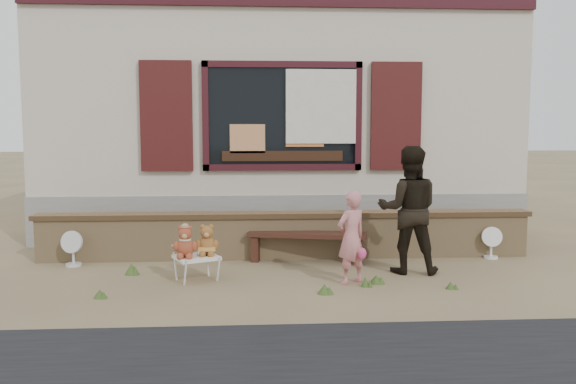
{
  "coord_description": "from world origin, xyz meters",
  "views": [
    {
      "loc": [
        -0.53,
        -7.64,
        1.88
      ],
      "look_at": [
        0.0,
        0.6,
        1.0
      ],
      "focal_mm": 38.0,
      "sensor_mm": 36.0,
      "label": 1
    }
  ],
  "objects": [
    {
      "name": "brick_wall",
      "position": [
        0.0,
        1.0,
        0.34
      ],
      "size": [
        7.1,
        0.36,
        0.67
      ],
      "color": "tan",
      "rests_on": "ground"
    },
    {
      "name": "bench",
      "position": [
        0.27,
        0.7,
        0.31
      ],
      "size": [
        1.68,
        0.7,
        0.42
      ],
      "rotation": [
        0.0,
        0.0,
        -0.22
      ],
      "color": "black",
      "rests_on": "ground"
    },
    {
      "name": "folding_chair",
      "position": [
        -1.18,
        -0.23,
        0.28
      ],
      "size": [
        0.64,
        0.61,
        0.31
      ],
      "rotation": [
        0.0,
        0.0,
        0.42
      ],
      "color": "white",
      "rests_on": "ground"
    },
    {
      "name": "adult",
      "position": [
        1.52,
        0.02,
        0.82
      ],
      "size": [
        0.9,
        0.75,
        1.64
      ],
      "primitive_type": "imported",
      "rotation": [
        0.0,
        0.0,
        2.96
      ],
      "color": "black",
      "rests_on": "ground"
    },
    {
      "name": "fan_right",
      "position": [
        2.94,
        0.77,
        0.23
      ],
      "size": [
        0.3,
        0.2,
        0.46
      ],
      "rotation": [
        0.0,
        0.0,
        -0.16
      ],
      "color": "white",
      "rests_on": "ground"
    },
    {
      "name": "teddy_bear_right",
      "position": [
        -1.05,
        -0.17,
        0.5
      ],
      "size": [
        0.36,
        0.34,
        0.39
      ],
      "primitive_type": null,
      "rotation": [
        0.0,
        0.0,
        0.42
      ],
      "color": "brown",
      "rests_on": "folding_chair"
    },
    {
      "name": "fan_left",
      "position": [
        -2.92,
        0.66,
        0.25
      ],
      "size": [
        0.32,
        0.21,
        0.49
      ],
      "rotation": [
        0.0,
        0.0,
        -0.24
      ],
      "color": "silver",
      "rests_on": "ground"
    },
    {
      "name": "shopfront",
      "position": [
        0.0,
        4.49,
        2.0
      ],
      "size": [
        8.04,
        5.13,
        4.0
      ],
      "color": "#AC9E8B",
      "rests_on": "ground"
    },
    {
      "name": "child",
      "position": [
        0.69,
        -0.5,
        0.56
      ],
      "size": [
        0.49,
        0.44,
        1.12
      ],
      "primitive_type": "imported",
      "rotation": [
        0.0,
        0.0,
        3.69
      ],
      "color": "#D68082",
      "rests_on": "ground"
    },
    {
      "name": "grass_tufts",
      "position": [
        -0.4,
        -0.5,
        0.06
      ],
      "size": [
        4.13,
        1.23,
        0.15
      ],
      "color": "#395221",
      "rests_on": "ground"
    },
    {
      "name": "teddy_bear_left",
      "position": [
        -1.31,
        -0.29,
        0.51
      ],
      "size": [
        0.37,
        0.35,
        0.4
      ],
      "primitive_type": null,
      "rotation": [
        0.0,
        0.0,
        0.42
      ],
      "color": "brown",
      "rests_on": "folding_chair"
    },
    {
      "name": "ground",
      "position": [
        0.0,
        0.0,
        0.0
      ],
      "size": [
        80.0,
        80.0,
        0.0
      ],
      "primitive_type": "plane",
      "color": "brown",
      "rests_on": "ground"
    }
  ]
}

